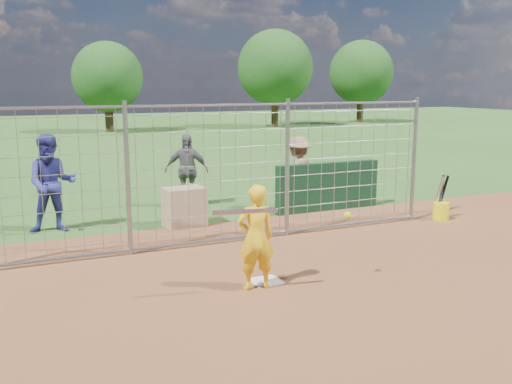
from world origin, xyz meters
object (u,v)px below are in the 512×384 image
bystander_a (52,184)px  bucket_with_bats (441,209)px  bystander_c (298,173)px  equipment_bin (184,207)px  bystander_b (187,170)px  batter (256,237)px

bystander_a → bucket_with_bats: (7.61, -2.39, -0.71)m
bystander_c → equipment_bin: 2.91m
bystander_b → bucket_with_bats: 5.77m
equipment_bin → bucket_with_bats: bearing=-24.3°
batter → bystander_a: size_ratio=0.78×
bystander_c → equipment_bin: bearing=-15.5°
bystander_c → batter: bearing=31.3°
bystander_a → bystander_b: bearing=29.3°
bucket_with_bats → bystander_b: bearing=141.8°
bystander_a → bucket_with_bats: 8.01m
bystander_a → equipment_bin: bearing=-5.6°
bystander_a → bystander_b: (3.10, 1.16, -0.09)m
batter → bystander_b: size_ratio=0.87×
bucket_with_bats → bystander_a: bearing=162.6°
bystander_b → equipment_bin: 1.96m
bystander_b → batter: bearing=-73.9°
bucket_with_bats → bystander_c: bearing=136.8°
bystander_a → bystander_b: 3.31m
bystander_a → bystander_b: bystander_a is taller
bucket_with_bats → equipment_bin: bearing=161.1°
batter → bystander_c: (3.05, 4.30, 0.10)m
bystander_a → bucket_with_bats: size_ratio=1.97×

